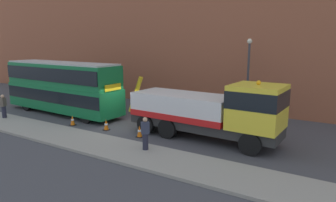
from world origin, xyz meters
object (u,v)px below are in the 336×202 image
Objects in this scene: traffic_cone_midway at (106,125)px; street_lamp at (248,72)px; double_decker_bus at (62,86)px; pedestrian_onlooker at (4,106)px; pedestrian_bystander at (145,134)px; recovery_tow_truck at (210,110)px; traffic_cone_near_truck at (140,132)px; traffic_cone_near_bus at (73,120)px.

street_lamp is (6.66, 7.83, 3.13)m from traffic_cone_midway.
traffic_cone_midway is at bearing -13.68° from double_decker_bus.
pedestrian_bystander is at bearing -23.10° from pedestrian_onlooker.
pedestrian_onlooker is at bearing -146.77° from street_lamp.
pedestrian_onlooker is 1.00× the size of pedestrian_bystander.
street_lamp is (0.23, 6.10, 1.71)m from recovery_tow_truck.
recovery_tow_truck is at bearing -76.44° from pedestrian_bystander.
recovery_tow_truck is 4.36m from traffic_cone_near_truck.
traffic_cone_midway is (8.22, 1.92, -0.64)m from pedestrian_onlooker.
street_lamp reaches higher than recovery_tow_truck.
recovery_tow_truck is 6.34m from street_lamp.
recovery_tow_truck reaches higher than traffic_cone_midway.
street_lamp reaches higher than traffic_cone_near_bus.
traffic_cone_near_bus is at bearing -165.27° from recovery_tow_truck.
traffic_cone_near_truck is at bearing -4.78° from pedestrian_bystander.
pedestrian_onlooker is 11.11m from traffic_cone_near_truck.
pedestrian_bystander is 10.28m from street_lamp.
traffic_cone_midway is at bearing 7.25° from traffic_cone_near_bus.
recovery_tow_truck is 0.92× the size of double_decker_bus.
pedestrian_bystander is 2.38× the size of traffic_cone_midway.
traffic_cone_near_bus is (3.48, -2.10, -1.89)m from double_decker_bus.
pedestrian_bystander is at bearing -46.09° from traffic_cone_near_truck.
pedestrian_onlooker and pedestrian_bystander have the same top height.
pedestrian_onlooker is at bearing -164.05° from recovery_tow_truck.
pedestrian_onlooker is 2.38× the size of traffic_cone_near_truck.
recovery_tow_truck is 14.14× the size of traffic_cone_midway.
traffic_cone_near_bus is (-9.19, -2.08, -1.42)m from recovery_tow_truck.
traffic_cone_midway is at bearing -130.38° from street_lamp.
traffic_cone_near_bus is 1.00× the size of traffic_cone_midway.
traffic_cone_near_truck is at bearing -116.68° from street_lamp.
double_decker_bus is at bearing 22.53° from pedestrian_bystander.
pedestrian_onlooker is (-14.65, -3.65, -0.77)m from recovery_tow_truck.
pedestrian_onlooker is 17.96m from street_lamp.
traffic_cone_near_bus is at bearing -139.01° from street_lamp.
traffic_cone_near_truck is (10.93, 1.89, -0.64)m from pedestrian_onlooker.
recovery_tow_truck reaches higher than traffic_cone_near_bus.
street_lamp is (14.88, 9.75, 2.49)m from pedestrian_onlooker.
double_decker_bus is 6.50× the size of pedestrian_onlooker.
traffic_cone_near_bus is 12.86m from street_lamp.
pedestrian_bystander is (12.74, 0.01, 0.00)m from pedestrian_onlooker.
double_decker_bus is 4.48m from traffic_cone_near_bus.
double_decker_bus is at bearing -154.73° from street_lamp.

